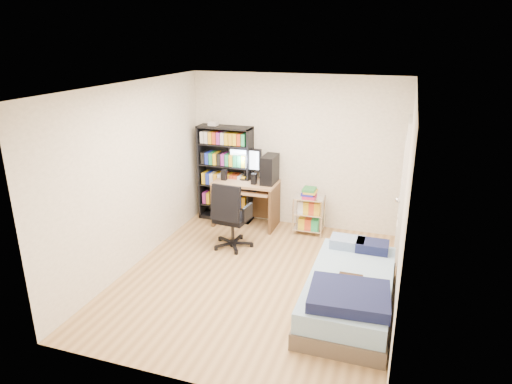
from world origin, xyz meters
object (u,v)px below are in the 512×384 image
(media_shelf, at_px, (225,173))
(computer_desk, at_px, (253,185))
(bed, at_px, (350,291))
(office_chair, at_px, (231,227))

(media_shelf, distance_m, computer_desk, 0.55)
(computer_desk, bearing_deg, bed, -47.42)
(computer_desk, height_order, office_chair, computer_desk)
(computer_desk, xyz_separation_m, bed, (1.89, -2.06, -0.46))
(computer_desk, distance_m, bed, 2.83)
(computer_desk, relative_size, bed, 0.67)
(media_shelf, xyz_separation_m, bed, (2.42, -2.16, -0.60))
(media_shelf, xyz_separation_m, computer_desk, (0.53, -0.11, -0.14))
(office_chair, bearing_deg, bed, -24.79)
(office_chair, distance_m, bed, 2.22)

